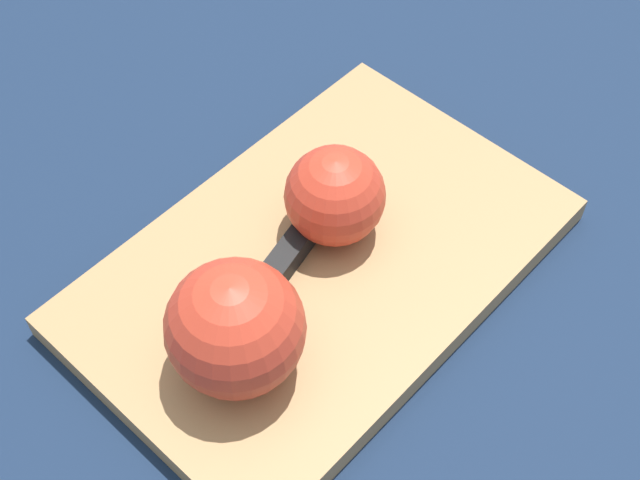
# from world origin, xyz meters

# --- Properties ---
(ground_plane) EXTENTS (4.00, 4.00, 0.00)m
(ground_plane) POSITION_xyz_m (0.00, 0.00, 0.00)
(ground_plane) COLOR #14233D
(cutting_board) EXTENTS (0.35, 0.23, 0.02)m
(cutting_board) POSITION_xyz_m (0.00, 0.00, 0.01)
(cutting_board) COLOR #A37A4C
(cutting_board) RESTS_ON ground_plane
(apple_half_left) EXTENTS (0.07, 0.07, 0.07)m
(apple_half_left) POSITION_xyz_m (-0.03, -0.01, 0.06)
(apple_half_left) COLOR red
(apple_half_left) RESTS_ON cutting_board
(apple_half_right) EXTENTS (0.09, 0.09, 0.09)m
(apple_half_right) POSITION_xyz_m (0.10, 0.02, 0.07)
(apple_half_right) COLOR red
(apple_half_right) RESTS_ON cutting_board
(knife) EXTENTS (0.14, 0.05, 0.02)m
(knife) POSITION_xyz_m (0.02, -0.01, 0.03)
(knife) COLOR silver
(knife) RESTS_ON cutting_board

